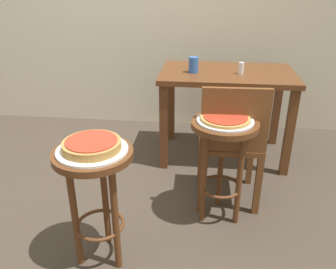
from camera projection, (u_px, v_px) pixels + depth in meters
ground_plane at (80, 215)px, 2.28m from camera, size 6.00×6.00×0.00m
stool_foreground at (95, 181)px, 1.74m from camera, size 0.39×0.39×0.66m
serving_plate_foreground at (92, 150)px, 1.67m from camera, size 0.34×0.34×0.01m
pizza_foreground at (92, 145)px, 1.65m from camera, size 0.28×0.28×0.05m
stool_middle at (223, 148)px, 2.07m from camera, size 0.39×0.39×0.66m
serving_plate_middle at (225, 121)px, 2.00m from camera, size 0.33×0.33×0.01m
pizza_middle at (225, 118)px, 1.99m from camera, size 0.29×0.29×0.02m
dining_table at (226, 86)px, 2.78m from camera, size 1.04×0.65×0.73m
cup_near_edge at (193, 65)px, 2.67m from camera, size 0.08×0.08×0.12m
condiment_shaker at (241, 68)px, 2.64m from camera, size 0.04×0.04×0.09m
wooden_chair at (231, 140)px, 2.22m from camera, size 0.41×0.41×0.85m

